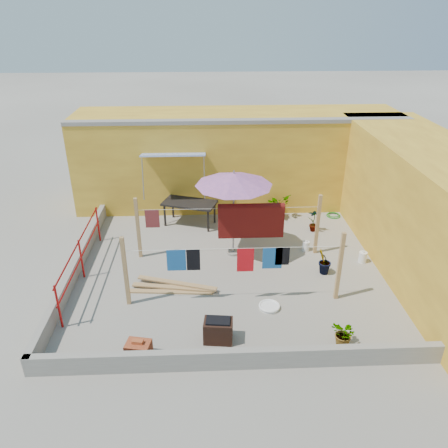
% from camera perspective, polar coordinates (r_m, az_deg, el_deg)
% --- Properties ---
extents(ground, '(80.00, 80.00, 0.00)m').
position_cam_1_polar(ground, '(11.87, 0.78, -5.95)').
color(ground, '#9E998E').
rests_on(ground, ground).
extents(wall_back, '(11.00, 3.27, 3.21)m').
position_cam_1_polar(wall_back, '(15.48, 1.69, 8.59)').
color(wall_back, gold).
rests_on(wall_back, ground).
extents(wall_right, '(2.40, 9.00, 3.20)m').
position_cam_1_polar(wall_right, '(12.51, 25.37, 1.39)').
color(wall_right, gold).
rests_on(wall_right, ground).
extents(parapet_front, '(8.30, 0.16, 0.44)m').
position_cam_1_polar(parapet_front, '(8.91, 2.14, -17.17)').
color(parapet_front, gray).
rests_on(parapet_front, ground).
extents(parapet_left, '(0.16, 7.30, 0.44)m').
position_cam_1_polar(parapet_left, '(12.24, -18.73, -5.22)').
color(parapet_left, gray).
rests_on(parapet_left, ground).
extents(red_railing, '(0.05, 4.20, 1.10)m').
position_cam_1_polar(red_railing, '(11.77, -18.24, -3.66)').
color(red_railing, '#A21010').
rests_on(red_railing, ground).
extents(clothesline_rig, '(5.09, 2.35, 1.80)m').
position_cam_1_polar(clothesline_rig, '(11.88, 3.03, -0.24)').
color(clothesline_rig, tan).
rests_on(clothesline_rig, ground).
extents(patio_umbrella, '(2.67, 2.67, 2.51)m').
position_cam_1_polar(patio_umbrella, '(11.64, 1.30, 5.80)').
color(patio_umbrella, gray).
rests_on(patio_umbrella, ground).
extents(outdoor_table, '(1.85, 1.34, 0.78)m').
position_cam_1_polar(outdoor_table, '(14.01, -4.52, 2.59)').
color(outdoor_table, black).
rests_on(outdoor_table, ground).
extents(brick_stack, '(0.55, 0.44, 0.43)m').
position_cam_1_polar(brick_stack, '(9.30, -11.10, -15.81)').
color(brick_stack, '#9D3F24').
rests_on(brick_stack, ground).
extents(lumber_pile, '(2.23, 0.79, 0.14)m').
position_cam_1_polar(lumber_pile, '(11.12, -6.62, -8.22)').
color(lumber_pile, tan).
rests_on(lumber_pile, ground).
extents(brazier, '(0.64, 0.47, 0.54)m').
position_cam_1_polar(brazier, '(9.46, -0.77, -13.70)').
color(brazier, black).
rests_on(brazier, ground).
extents(white_basin, '(0.51, 0.51, 0.09)m').
position_cam_1_polar(white_basin, '(10.51, 5.94, -10.65)').
color(white_basin, white).
rests_on(white_basin, ground).
extents(water_jug_a, '(0.22, 0.22, 0.35)m').
position_cam_1_polar(water_jug_a, '(12.72, 17.66, -4.14)').
color(water_jug_a, white).
rests_on(water_jug_a, ground).
extents(water_jug_b, '(0.21, 0.21, 0.33)m').
position_cam_1_polar(water_jug_b, '(12.91, 10.63, -2.82)').
color(water_jug_b, white).
rests_on(water_jug_b, ground).
extents(green_hose, '(0.47, 0.47, 0.07)m').
position_cam_1_polar(green_hose, '(15.26, 14.10, 1.12)').
color(green_hose, '#1A7419').
rests_on(green_hose, ground).
extents(plant_back_a, '(0.99, 0.97, 0.84)m').
position_cam_1_polar(plant_back_a, '(14.67, 7.06, 2.37)').
color(plant_back_a, '#1C5317').
rests_on(plant_back_a, ground).
extents(plant_back_b, '(0.44, 0.44, 0.59)m').
position_cam_1_polar(plant_back_b, '(14.73, 7.13, 1.94)').
color(plant_back_b, '#1C5317').
rests_on(plant_back_b, ground).
extents(plant_right_a, '(0.45, 0.35, 0.76)m').
position_cam_1_polar(plant_right_a, '(13.95, 11.67, 0.50)').
color(plant_right_a, '#1C5317').
rests_on(plant_right_a, ground).
extents(plant_right_b, '(0.52, 0.52, 0.74)m').
position_cam_1_polar(plant_right_b, '(11.80, 12.94, -4.82)').
color(plant_right_b, '#1C5317').
rests_on(plant_right_b, ground).
extents(plant_right_c, '(0.63, 0.66, 0.58)m').
position_cam_1_polar(plant_right_c, '(9.65, 15.47, -13.72)').
color(plant_right_c, '#1C5317').
rests_on(plant_right_c, ground).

